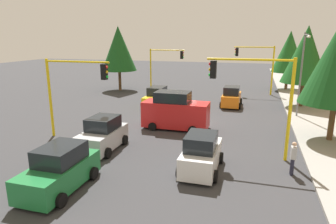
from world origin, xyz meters
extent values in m
plane|color=#353538|center=(0.00, 0.00, 0.00)|extent=(120.00, 120.00, 0.00)
cube|color=gray|center=(-5.00, 10.50, 0.07)|extent=(80.00, 4.00, 0.15)
cube|color=silver|center=(12.30, -3.00, 0.01)|extent=(2.20, 0.36, 0.01)
cone|color=silver|center=(11.00, -3.00, 0.01)|extent=(0.01, 1.10, 1.10)
cylinder|color=yellow|center=(6.00, -7.50, 2.63)|extent=(0.18, 0.18, 5.26)
cylinder|color=yellow|center=(6.00, -5.25, 5.11)|extent=(0.12, 4.50, 0.12)
cube|color=black|center=(6.00, -3.36, 4.53)|extent=(0.36, 0.32, 0.96)
sphere|color=red|center=(6.00, -3.18, 4.83)|extent=(0.18, 0.18, 0.18)
sphere|color=yellow|center=(6.00, -3.18, 4.53)|extent=(0.18, 0.18, 0.18)
sphere|color=green|center=(6.00, -3.18, 4.23)|extent=(0.18, 0.18, 0.18)
cylinder|color=yellow|center=(-14.00, 7.50, 2.84)|extent=(0.18, 0.18, 5.67)
cylinder|color=yellow|center=(-14.00, 5.25, 5.52)|extent=(0.12, 4.50, 0.12)
cube|color=black|center=(-14.00, 3.36, 4.94)|extent=(0.36, 0.32, 0.96)
sphere|color=red|center=(-14.00, 3.18, 5.24)|extent=(0.18, 0.18, 0.18)
sphere|color=yellow|center=(-14.00, 3.18, 4.94)|extent=(0.18, 0.18, 0.18)
sphere|color=green|center=(-14.00, 3.18, 4.64)|extent=(0.18, 0.18, 0.18)
cylinder|color=yellow|center=(6.00, 7.50, 2.80)|extent=(0.18, 0.18, 5.60)
cylinder|color=yellow|center=(6.00, 5.25, 5.45)|extent=(0.12, 4.50, 0.12)
cube|color=black|center=(6.00, 3.36, 4.87)|extent=(0.36, 0.32, 0.96)
sphere|color=red|center=(6.00, 3.18, 5.17)|extent=(0.18, 0.18, 0.18)
sphere|color=yellow|center=(6.00, 3.18, 4.87)|extent=(0.18, 0.18, 0.18)
sphere|color=green|center=(6.00, 3.18, 4.57)|extent=(0.18, 0.18, 0.18)
cylinder|color=yellow|center=(-14.00, -7.50, 2.61)|extent=(0.18, 0.18, 5.21)
cylinder|color=yellow|center=(-14.00, -5.25, 5.06)|extent=(0.12, 4.50, 0.12)
cube|color=black|center=(-14.00, -3.36, 4.48)|extent=(0.36, 0.32, 0.96)
sphere|color=red|center=(-14.00, -3.18, 4.78)|extent=(0.18, 0.18, 0.18)
sphere|color=yellow|center=(-14.00, -3.18, 4.48)|extent=(0.18, 0.18, 0.18)
sphere|color=green|center=(-14.00, -3.18, 4.18)|extent=(0.18, 0.18, 0.18)
cylinder|color=slate|center=(-4.00, 9.20, 3.50)|extent=(0.14, 0.14, 7.00)
cylinder|color=slate|center=(-3.10, 9.20, 6.80)|extent=(1.80, 0.10, 0.10)
ellipsoid|color=silver|center=(-2.20, 9.20, 6.65)|extent=(0.56, 0.28, 0.20)
cylinder|color=brown|center=(-12.00, -11.00, 1.37)|extent=(0.36, 0.36, 2.73)
cone|color=#19511E|center=(-12.00, -11.00, 5.27)|extent=(4.37, 4.37, 5.47)
cylinder|color=brown|center=(2.00, 10.50, 1.37)|extent=(0.36, 0.36, 2.75)
cylinder|color=brown|center=(-8.00, 10.00, 1.32)|extent=(0.36, 0.36, 2.64)
cone|color=#1E6023|center=(-8.00, 10.00, 5.07)|extent=(4.22, 4.22, 5.27)
cylinder|color=brown|center=(-18.00, 9.50, 1.27)|extent=(0.36, 0.36, 2.54)
cone|color=#1E6023|center=(-18.00, 9.50, 4.88)|extent=(4.07, 4.07, 5.08)
cube|color=red|center=(2.00, 0.17, 1.09)|extent=(1.90, 4.80, 1.85)
cube|color=black|center=(2.00, -0.07, 2.40)|extent=(1.67, 2.50, 0.76)
cylinder|color=black|center=(0.99, 1.65, 0.30)|extent=(0.20, 0.60, 0.60)
cylinder|color=black|center=(3.01, 1.65, 0.30)|extent=(0.20, 0.60, 0.60)
cylinder|color=black|center=(0.99, -1.32, 0.30)|extent=(0.20, 0.60, 0.60)
cylinder|color=black|center=(3.01, -1.32, 0.30)|extent=(0.20, 0.60, 0.60)
cube|color=#1E7238|center=(12.25, -2.43, 0.69)|extent=(4.05, 1.79, 1.05)
cube|color=black|center=(12.05, -2.43, 1.60)|extent=(2.11, 1.58, 0.76)
cylinder|color=black|center=(13.51, -1.47, 0.30)|extent=(0.60, 0.20, 0.60)
cylinder|color=black|center=(13.51, -3.38, 0.30)|extent=(0.60, 0.20, 0.60)
cylinder|color=black|center=(11.00, -1.47, 0.30)|extent=(0.60, 0.20, 0.60)
cylinder|color=black|center=(11.00, -3.38, 0.30)|extent=(0.60, 0.20, 0.60)
cube|color=orange|center=(-6.79, 3.51, 0.69)|extent=(3.78, 1.65, 1.05)
cube|color=black|center=(-6.60, 3.51, 1.60)|extent=(1.96, 1.45, 0.76)
cylinder|color=black|center=(-7.96, 2.62, 0.30)|extent=(0.60, 0.20, 0.60)
cylinder|color=black|center=(-7.96, 4.39, 0.30)|extent=(0.60, 0.20, 0.60)
cylinder|color=black|center=(-5.61, 2.62, 0.30)|extent=(0.60, 0.20, 0.60)
cylinder|color=black|center=(-5.61, 4.39, 0.30)|extent=(0.60, 0.20, 0.60)
cube|color=yellow|center=(-4.20, -3.42, 0.69)|extent=(3.91, 1.66, 1.05)
cube|color=black|center=(-4.39, -3.42, 1.60)|extent=(2.03, 1.46, 0.76)
cylinder|color=black|center=(-2.99, -2.53, 0.30)|extent=(0.60, 0.20, 0.60)
cylinder|color=black|center=(-2.99, -4.31, 0.30)|extent=(0.60, 0.20, 0.60)
cylinder|color=black|center=(-5.41, -2.53, 0.30)|extent=(0.60, 0.20, 0.60)
cylinder|color=black|center=(-5.41, -4.31, 0.30)|extent=(0.60, 0.20, 0.60)
cube|color=white|center=(8.54, 3.26, 0.69)|extent=(3.69, 1.63, 1.05)
cube|color=black|center=(8.72, 3.26, 1.60)|extent=(1.92, 1.43, 0.76)
cylinder|color=black|center=(7.39, 2.39, 0.30)|extent=(0.60, 0.20, 0.60)
cylinder|color=black|center=(7.39, 4.13, 0.30)|extent=(0.60, 0.20, 0.60)
cylinder|color=black|center=(9.68, 2.39, 0.30)|extent=(0.60, 0.20, 0.60)
cylinder|color=black|center=(9.68, 4.13, 0.30)|extent=(0.60, 0.20, 0.60)
cube|color=#B2B5BA|center=(7.34, -2.98, 0.69)|extent=(3.68, 1.75, 1.05)
cube|color=black|center=(7.16, -2.98, 1.60)|extent=(1.91, 1.54, 0.76)
cylinder|color=black|center=(8.48, -2.05, 0.30)|extent=(0.60, 0.20, 0.60)
cylinder|color=black|center=(8.48, -3.91, 0.30)|extent=(0.60, 0.20, 0.60)
cylinder|color=black|center=(6.20, -2.05, 0.30)|extent=(0.60, 0.20, 0.60)
cylinder|color=black|center=(6.20, -3.91, 0.30)|extent=(0.60, 0.20, 0.60)
cylinder|color=#262638|center=(7.88, 7.64, 0.42)|extent=(0.16, 0.16, 0.85)
cylinder|color=#262638|center=(7.68, 7.64, 0.42)|extent=(0.16, 0.16, 0.85)
cube|color=#B2B2B2|center=(7.78, 7.64, 1.15)|extent=(0.40, 0.24, 0.60)
sphere|color=tan|center=(7.78, 7.64, 1.59)|extent=(0.22, 0.22, 0.22)
camera|label=1|loc=(22.40, 5.59, 6.58)|focal=31.59mm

